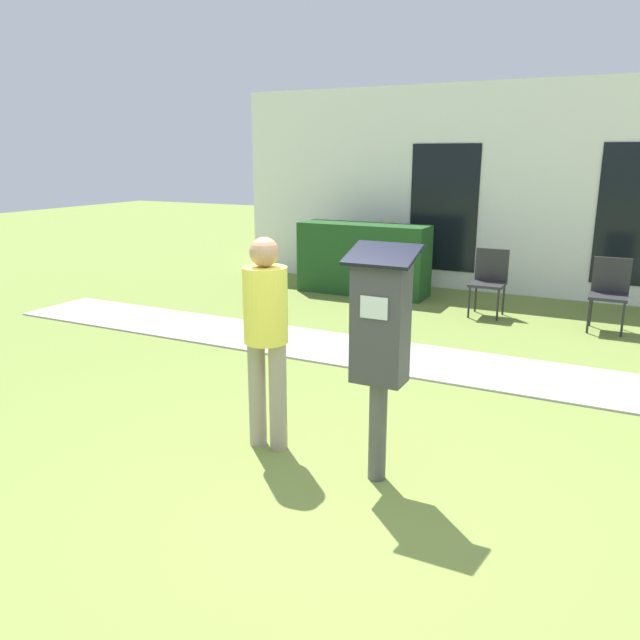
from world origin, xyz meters
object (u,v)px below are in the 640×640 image
Objects in this scene: outdoor_chair_left at (489,277)px; outdoor_chair_middle at (610,288)px; person_standing at (266,328)px; parking_meter at (381,335)px.

outdoor_chair_left is 1.00× the size of outdoor_chair_middle.
person_standing is 1.76× the size of outdoor_chair_left.
person_standing reaches higher than outdoor_chair_left.
outdoor_chair_left is (-0.31, 4.87, -0.49)m from parking_meter.
person_standing is at bearing 174.65° from parking_meter.
parking_meter is at bearing -85.84° from outdoor_chair_left.
outdoor_chair_left is (0.60, 4.78, -0.40)m from person_standing.
person_standing is 5.15m from outdoor_chair_middle.
parking_meter is 1.01× the size of person_standing.
outdoor_chair_left is at bearing 93.70° from parking_meter.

